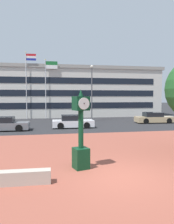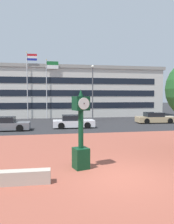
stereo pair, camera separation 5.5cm
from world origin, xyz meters
TOP-DOWN VIEW (x-y plane):
  - ground_plane at (0.00, 0.00)m, footprint 200.00×200.00m
  - plaza_brick_paving at (0.00, 3.18)m, footprint 44.00×14.35m
  - planter_wall at (-4.26, -0.05)m, footprint 3.21×0.48m
  - street_clock at (-1.34, 1.27)m, footprint 0.76×0.77m
  - car_street_mid at (-0.24, 14.01)m, footprint 4.19×2.04m
  - car_street_far at (9.91, 16.29)m, footprint 4.68×2.00m
  - car_street_distant at (-6.66, 13.16)m, footprint 4.38×1.89m
  - flagpole_primary at (-5.46, 23.96)m, footprint 1.47×0.14m
  - flagpole_secondary at (-2.70, 23.96)m, footprint 1.78×0.14m
  - civic_building at (0.30, 32.01)m, footprint 30.57×15.76m
  - street_lamp_post at (2.93, 19.64)m, footprint 0.36×0.36m

SIDE VIEW (x-z plane):
  - ground_plane at x=0.00m, z-range 0.00..0.00m
  - plaza_brick_paving at x=0.00m, z-range 0.00..0.01m
  - planter_wall at x=-4.26m, z-range 0.00..0.50m
  - car_street_distant at x=-6.66m, z-range -0.07..1.21m
  - car_street_mid at x=-0.24m, z-range -0.07..1.21m
  - car_street_far at x=9.91m, z-range -0.07..1.21m
  - street_clock at x=-1.34m, z-range -0.23..3.24m
  - civic_building at x=0.30m, z-range 0.01..7.85m
  - street_lamp_post at x=2.93m, z-range 0.76..7.91m
  - flagpole_secondary at x=-2.70m, z-range 0.89..9.35m
  - flagpole_primary at x=-5.46m, z-range 0.74..10.16m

